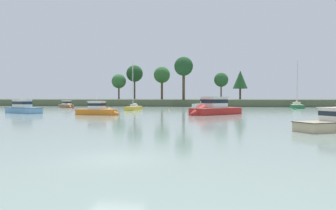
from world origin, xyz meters
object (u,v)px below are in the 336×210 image
cruiser_red (211,111)px  mooring_buoy_yellow (169,110)px  sailboat_green (297,107)px  cruiser_white (211,106)px  mooring_buoy_red (73,108)px  cruiser_orange (100,112)px  cruiser_skyblue (21,110)px  mooring_buoy_green (295,109)px  sailboat_yellow (134,109)px  cruiser_wood (67,106)px

cruiser_red → mooring_buoy_yellow: bearing=119.2°
sailboat_green → cruiser_red: (-20.93, -35.97, 0.39)m
cruiser_white → mooring_buoy_red: cruiser_white is taller
cruiser_white → cruiser_orange: (-16.16, -32.41, -0.17)m
sailboat_green → cruiser_white: size_ratio=1.38×
cruiser_skyblue → mooring_buoy_red: bearing=93.2°
cruiser_orange → mooring_buoy_green: (35.22, 28.51, -0.40)m
sailboat_yellow → mooring_buoy_red: (-17.07, 6.31, -0.17)m
cruiser_orange → cruiser_wood: bearing=124.0°
cruiser_wood → cruiser_red: cruiser_red is taller
sailboat_yellow → cruiser_white: sailboat_yellow is taller
cruiser_white → mooring_buoy_red: bearing=-169.0°
cruiser_red → cruiser_wood: bearing=143.3°
sailboat_yellow → mooring_buoy_yellow: (7.71, 0.64, -0.17)m
cruiser_red → cruiser_skyblue: (-32.89, -0.08, -0.08)m
mooring_buoy_yellow → sailboat_yellow: bearing=-175.2°
sailboat_yellow → cruiser_wood: 25.62m
cruiser_orange → cruiser_skyblue: (-15.82, 3.40, 0.08)m
cruiser_skyblue → mooring_buoy_red: cruiser_skyblue is taller
cruiser_red → cruiser_skyblue: 32.89m
cruiser_red → mooring_buoy_green: cruiser_red is taller
sailboat_green → mooring_buoy_green: (-2.79, -10.94, -0.18)m
sailboat_yellow → sailboat_green: (38.02, 19.84, 0.04)m
sailboat_yellow → mooring_buoy_green: sailboat_yellow is taller
cruiser_red → mooring_buoy_red: size_ratio=23.92×
mooring_buoy_red → mooring_buoy_green: mooring_buoy_green is taller
sailboat_green → cruiser_skyblue: size_ratio=1.43×
cruiser_white → cruiser_red: (0.92, -28.93, -0.00)m
sailboat_green → cruiser_skyblue: 64.78m
cruiser_orange → mooring_buoy_green: size_ratio=12.95×
cruiser_red → cruiser_orange: size_ratio=1.31×
cruiser_wood → sailboat_green: bearing=6.4°
cruiser_wood → cruiser_white: size_ratio=0.72×
sailboat_yellow → cruiser_red: size_ratio=1.16×
sailboat_green → mooring_buoy_red: bearing=-166.2°
cruiser_orange → mooring_buoy_yellow: (7.69, 20.26, -0.43)m
sailboat_yellow → mooring_buoy_red: 18.20m
mooring_buoy_red → mooring_buoy_green: 52.37m
sailboat_yellow → cruiser_orange: (0.02, -19.61, 0.26)m
sailboat_green → mooring_buoy_green: bearing=-104.3°
cruiser_wood → mooring_buoy_red: bearing=-53.6°
sailboat_green → cruiser_white: 22.96m
mooring_buoy_red → mooring_buoy_yellow: bearing=-12.9°
cruiser_red → mooring_buoy_red: (-34.16, 22.44, -0.60)m
cruiser_white → cruiser_red: bearing=-88.2°
cruiser_skyblue → cruiser_orange: bearing=-12.1°
cruiser_skyblue → mooring_buoy_yellow: 28.93m
mooring_buoy_green → cruiser_white: bearing=168.4°
mooring_buoy_green → sailboat_green: bearing=75.7°
cruiser_wood → mooring_buoy_green: bearing=-4.2°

